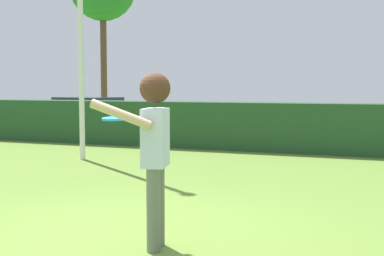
{
  "coord_description": "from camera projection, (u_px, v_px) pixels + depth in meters",
  "views": [
    {
      "loc": [
        2.72,
        -4.75,
        1.63
      ],
      "look_at": [
        0.53,
        0.85,
        1.15
      ],
      "focal_mm": 48.11,
      "sensor_mm": 36.0,
      "label": 1
    }
  ],
  "objects": [
    {
      "name": "ground_plane",
      "position": [
        118.0,
        239.0,
        5.53
      ],
      "size": [
        60.0,
        60.0,
        0.0
      ],
      "primitive_type": "plane",
      "color": "olive"
    },
    {
      "name": "person",
      "position": [
        154.0,
        140.0,
        5.11
      ],
      "size": [
        0.68,
        0.68,
        1.77
      ],
      "color": "slate",
      "rests_on": "ground"
    },
    {
      "name": "frisbee",
      "position": [
        115.0,
        119.0,
        5.33
      ],
      "size": [
        0.27,
        0.27,
        0.04
      ],
      "color": "#268CE5"
    },
    {
      "name": "parked_car_blue",
      "position": [
        88.0,
        112.0,
        19.08
      ],
      "size": [
        4.46,
        2.55,
        1.25
      ],
      "color": "#263FA5",
      "rests_on": "ground"
    },
    {
      "name": "hedge_row",
      "position": [
        278.0,
        127.0,
        13.06
      ],
      "size": [
        28.4,
        0.9,
        1.23
      ],
      "primitive_type": "cube",
      "color": "#254C28",
      "rests_on": "ground"
    }
  ]
}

